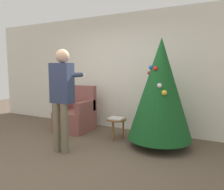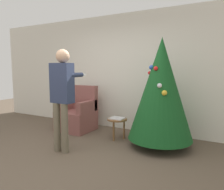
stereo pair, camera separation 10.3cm
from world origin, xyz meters
TOP-DOWN VIEW (x-y plane):
  - ground_plane at (0.00, 0.00)m, footprint 14.00×14.00m
  - wall_back at (0.00, 2.23)m, footprint 8.00×0.06m
  - christmas_tree at (1.17, 1.43)m, footprint 1.17×1.17m
  - armchair at (-0.86, 1.58)m, footprint 0.76×0.73m
  - person_standing at (-0.24, 0.40)m, footprint 0.41×0.57m
  - side_stool at (0.28, 1.43)m, footprint 0.41×0.41m
  - laptop at (0.28, 1.43)m, footprint 0.29×0.25m

SIDE VIEW (x-z plane):
  - ground_plane at x=0.00m, z-range 0.00..0.00m
  - armchair at x=-0.86m, z-range -0.16..0.88m
  - side_stool at x=0.28m, z-range 0.15..0.57m
  - laptop at x=0.28m, z-range 0.43..0.45m
  - person_standing at x=-0.24m, z-range 0.18..1.95m
  - christmas_tree at x=1.17m, z-range 0.08..2.07m
  - wall_back at x=0.00m, z-range 0.00..2.70m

